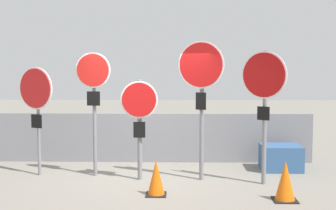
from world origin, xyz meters
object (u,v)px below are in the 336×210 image
at_px(stop_sign_3, 201,82).
at_px(traffic_cone_1, 156,178).
at_px(stop_sign_2, 139,113).
at_px(stop_sign_0, 36,97).
at_px(stop_sign_4, 264,90).
at_px(traffic_cone_0, 285,181).
at_px(stop_sign_1, 94,89).
at_px(storage_crate, 281,157).

height_order(stop_sign_3, traffic_cone_1, stop_sign_3).
relative_size(stop_sign_2, traffic_cone_1, 3.20).
bearing_deg(stop_sign_2, stop_sign_0, 171.76).
height_order(stop_sign_0, stop_sign_4, stop_sign_4).
bearing_deg(stop_sign_0, traffic_cone_0, 7.27).
xyz_separation_m(stop_sign_1, traffic_cone_1, (1.33, -1.36, -1.49)).
xyz_separation_m(stop_sign_1, traffic_cone_0, (3.51, -1.64, -1.46)).
xyz_separation_m(stop_sign_0, storage_crate, (5.11, 0.63, -1.35)).
xyz_separation_m(traffic_cone_1, storage_crate, (2.61, 2.00, -0.04)).
bearing_deg(stop_sign_0, stop_sign_4, 18.99).
distance_m(stop_sign_0, stop_sign_3, 3.37).
bearing_deg(stop_sign_2, stop_sign_1, 162.15).
height_order(stop_sign_3, stop_sign_4, stop_sign_3).
distance_m(stop_sign_4, storage_crate, 2.06).
relative_size(stop_sign_2, stop_sign_4, 0.78).
bearing_deg(traffic_cone_1, stop_sign_4, 21.01).
bearing_deg(traffic_cone_1, stop_sign_2, 109.81).
height_order(stop_sign_0, stop_sign_2, stop_sign_0).
xyz_separation_m(traffic_cone_0, traffic_cone_1, (-2.19, 0.28, -0.03)).
xyz_separation_m(stop_sign_1, stop_sign_4, (3.32, -0.60, 0.01)).
relative_size(traffic_cone_0, storage_crate, 0.81).
height_order(stop_sign_4, traffic_cone_1, stop_sign_4).
relative_size(stop_sign_0, stop_sign_3, 0.82).
xyz_separation_m(stop_sign_1, storage_crate, (3.93, 0.64, -1.52)).
bearing_deg(stop_sign_4, stop_sign_3, -161.57).
xyz_separation_m(traffic_cone_0, storage_crate, (0.42, 2.28, -0.06)).
bearing_deg(stop_sign_1, storage_crate, 15.32).
relative_size(stop_sign_1, stop_sign_4, 0.99).
xyz_separation_m(stop_sign_4, traffic_cone_0, (0.19, -1.05, -1.47)).
bearing_deg(stop_sign_4, storage_crate, 96.53).
height_order(stop_sign_1, traffic_cone_0, stop_sign_1).
height_order(stop_sign_1, storage_crate, stop_sign_1).
relative_size(stop_sign_2, stop_sign_3, 0.73).
height_order(stop_sign_4, traffic_cone_0, stop_sign_4).
bearing_deg(traffic_cone_0, stop_sign_4, 100.33).
xyz_separation_m(stop_sign_3, stop_sign_4, (1.17, -0.30, -0.14)).
bearing_deg(traffic_cone_0, stop_sign_2, 152.63).
bearing_deg(traffic_cone_1, traffic_cone_0, -7.28).
distance_m(stop_sign_0, stop_sign_2, 2.17).
bearing_deg(stop_sign_0, stop_sign_1, 26.06).
distance_m(stop_sign_2, traffic_cone_0, 3.06).
height_order(stop_sign_4, storage_crate, stop_sign_4).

